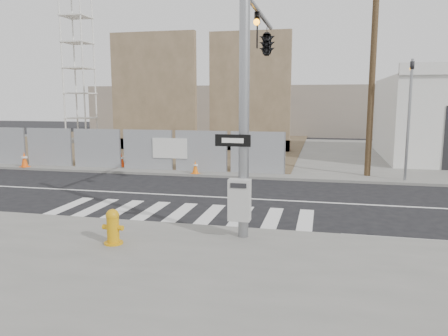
% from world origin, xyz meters
% --- Properties ---
extents(ground, '(100.00, 100.00, 0.00)m').
position_xyz_m(ground, '(0.00, 0.00, 0.00)').
color(ground, black).
rests_on(ground, ground).
extents(sidewalk_far, '(50.00, 20.00, 0.12)m').
position_xyz_m(sidewalk_far, '(0.00, 14.00, 0.06)').
color(sidewalk_far, slate).
rests_on(sidewalk_far, ground).
extents(signal_pole, '(0.96, 5.87, 7.00)m').
position_xyz_m(signal_pole, '(2.49, -2.05, 4.78)').
color(signal_pole, gray).
rests_on(signal_pole, sidewalk_near).
extents(far_signal_pole, '(0.16, 0.20, 5.60)m').
position_xyz_m(far_signal_pole, '(8.00, 4.60, 3.48)').
color(far_signal_pole, gray).
rests_on(far_signal_pole, sidewalk_far).
extents(chain_link_fence, '(24.60, 0.04, 2.00)m').
position_xyz_m(chain_link_fence, '(-10.00, 5.00, 1.12)').
color(chain_link_fence, gray).
rests_on(chain_link_fence, sidewalk_far).
extents(concrete_wall_left, '(6.00, 1.30, 8.00)m').
position_xyz_m(concrete_wall_left, '(-7.00, 13.08, 3.38)').
color(concrete_wall_left, brown).
rests_on(concrete_wall_left, sidewalk_far).
extents(concrete_wall_right, '(5.50, 1.30, 8.00)m').
position_xyz_m(concrete_wall_right, '(-0.50, 14.08, 3.38)').
color(concrete_wall_right, brown).
rests_on(concrete_wall_right, sidewalk_far).
extents(crane_tower, '(2.60, 2.60, 18.15)m').
position_xyz_m(crane_tower, '(-15.00, 17.00, 9.02)').
color(crane_tower, slate).
rests_on(crane_tower, sidewalk_far).
extents(utility_pole_right, '(1.60, 0.28, 10.00)m').
position_xyz_m(utility_pole_right, '(6.50, 5.50, 5.20)').
color(utility_pole_right, brown).
rests_on(utility_pole_right, sidewalk_far).
extents(fire_hydrant, '(0.54, 0.51, 0.87)m').
position_xyz_m(fire_hydrant, '(-0.51, -6.08, 0.55)').
color(fire_hydrant, '#CB8D0B').
rests_on(fire_hydrant, sidewalk_near).
extents(traffic_cone_b, '(0.54, 0.54, 0.80)m').
position_xyz_m(traffic_cone_b, '(-10.79, 4.22, 0.51)').
color(traffic_cone_b, '#F9570D').
rests_on(traffic_cone_b, sidewalk_far).
extents(traffic_cone_c, '(0.49, 0.49, 0.78)m').
position_xyz_m(traffic_cone_c, '(-5.77, 5.22, 0.50)').
color(traffic_cone_c, '#FF3E0D').
rests_on(traffic_cone_c, sidewalk_far).
extents(traffic_cone_d, '(0.42, 0.42, 0.65)m').
position_xyz_m(traffic_cone_d, '(-1.46, 4.22, 0.44)').
color(traffic_cone_d, orange).
rests_on(traffic_cone_d, sidewalk_far).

